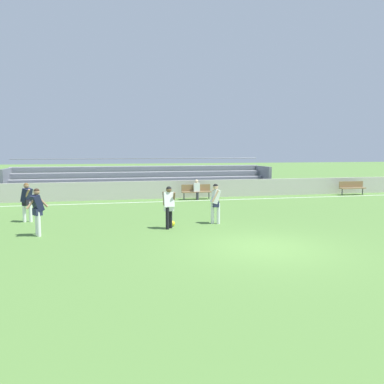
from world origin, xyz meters
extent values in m
plane|color=#517A38|center=(0.00, 0.00, 0.00)|extent=(160.00, 160.00, 0.00)
cube|color=white|center=(0.00, 11.22, 0.00)|extent=(44.00, 0.12, 0.01)
cube|color=#BCB7AD|center=(0.00, 12.73, 0.55)|extent=(48.00, 0.16, 1.10)
cube|color=#B2B2B7|center=(-2.10, 13.73, 0.37)|extent=(17.11, 0.36, 0.08)
cube|color=slate|center=(-2.10, 13.53, 0.19)|extent=(17.11, 0.04, 0.37)
cube|color=#B2B2B7|center=(-2.10, 14.33, 0.74)|extent=(17.11, 0.36, 0.08)
cube|color=slate|center=(-2.10, 14.13, 0.56)|extent=(17.11, 0.04, 0.37)
cube|color=#B2B2B7|center=(-2.10, 14.93, 1.11)|extent=(17.11, 0.36, 0.08)
cube|color=slate|center=(-2.10, 14.73, 0.93)|extent=(17.11, 0.04, 0.37)
cube|color=#B2B2B7|center=(-2.10, 15.53, 1.48)|extent=(17.11, 0.36, 0.08)
cube|color=slate|center=(-2.10, 15.33, 1.30)|extent=(17.11, 0.04, 0.37)
cube|color=#B2B2B7|center=(-2.10, 16.13, 1.85)|extent=(17.11, 0.36, 0.08)
cube|color=slate|center=(-2.10, 15.93, 1.67)|extent=(17.11, 0.04, 0.37)
cube|color=slate|center=(-10.56, 14.93, 0.93)|extent=(0.20, 2.76, 1.85)
cube|color=slate|center=(6.35, 14.93, 0.93)|extent=(0.20, 2.76, 1.85)
cylinder|color=slate|center=(-2.10, 16.38, 2.40)|extent=(17.11, 0.06, 0.06)
cube|color=olive|center=(0.76, 11.80, 0.45)|extent=(1.80, 0.40, 0.06)
cube|color=olive|center=(0.76, 11.98, 0.70)|extent=(1.80, 0.05, 0.40)
cylinder|color=#47474C|center=(-0.02, 11.80, 0.23)|extent=(0.07, 0.07, 0.45)
cylinder|color=#47474C|center=(1.54, 11.80, 0.23)|extent=(0.07, 0.07, 0.45)
cube|color=olive|center=(11.52, 11.80, 0.45)|extent=(1.80, 0.40, 0.06)
cube|color=olive|center=(11.52, 11.98, 0.70)|extent=(1.80, 0.05, 0.40)
cylinder|color=#47474C|center=(10.74, 11.80, 0.23)|extent=(0.07, 0.07, 0.45)
cylinder|color=#47474C|center=(12.30, 11.80, 0.23)|extent=(0.07, 0.07, 0.45)
cylinder|color=#2D2D38|center=(0.76, 11.58, 0.23)|extent=(0.16, 0.16, 0.45)
cube|color=white|center=(0.76, 11.80, 0.74)|extent=(0.36, 0.24, 0.52)
sphere|color=beige|center=(0.76, 11.80, 1.10)|extent=(0.21, 0.21, 0.21)
cylinder|color=black|center=(-2.42, 3.35, 0.41)|extent=(0.13, 0.13, 0.82)
cylinder|color=black|center=(-2.26, 3.55, 0.41)|extent=(0.13, 0.13, 0.82)
cube|color=white|center=(-2.34, 3.45, 0.80)|extent=(0.37, 0.23, 0.24)
cube|color=white|center=(-2.34, 3.45, 1.10)|extent=(0.39, 0.36, 0.60)
cylinder|color=brown|center=(-2.52, 3.52, 1.14)|extent=(0.08, 0.26, 0.51)
cylinder|color=brown|center=(-2.16, 3.37, 1.14)|extent=(0.08, 0.26, 0.51)
sphere|color=brown|center=(-2.34, 3.45, 1.49)|extent=(0.21, 0.21, 0.21)
sphere|color=black|center=(-2.34, 3.45, 1.51)|extent=(0.20, 0.20, 0.20)
cylinder|color=white|center=(-0.24, 3.96, 0.42)|extent=(0.13, 0.13, 0.83)
cylinder|color=white|center=(-0.44, 4.11, 0.42)|extent=(0.13, 0.13, 0.83)
cube|color=#232847|center=(-0.34, 4.03, 0.81)|extent=(0.24, 0.37, 0.24)
cube|color=white|center=(-0.34, 4.03, 1.11)|extent=(0.38, 0.40, 0.60)
cylinder|color=#D6A884|center=(-0.40, 3.85, 1.15)|extent=(0.31, 0.09, 0.50)
cylinder|color=#D6A884|center=(-0.28, 4.22, 1.15)|extent=(0.31, 0.09, 0.50)
sphere|color=#D6A884|center=(-0.34, 4.03, 1.50)|extent=(0.21, 0.21, 0.21)
sphere|color=black|center=(-0.34, 4.03, 1.52)|extent=(0.20, 0.20, 0.20)
cylinder|color=white|center=(-7.69, 6.10, 0.42)|extent=(0.13, 0.13, 0.84)
cylinder|color=white|center=(-7.94, 6.12, 0.42)|extent=(0.13, 0.13, 0.84)
cube|color=black|center=(-7.81, 6.11, 0.82)|extent=(0.37, 0.42, 0.24)
cube|color=#191E38|center=(-7.81, 6.11, 1.12)|extent=(0.49, 0.51, 0.60)
cylinder|color=#A87A5B|center=(-7.78, 5.92, 1.16)|extent=(0.34, 0.24, 0.47)
cylinder|color=#A87A5B|center=(-7.85, 6.30, 1.16)|extent=(0.34, 0.24, 0.47)
sphere|color=#A87A5B|center=(-7.81, 6.11, 1.51)|extent=(0.21, 0.21, 0.21)
sphere|color=brown|center=(-7.81, 6.11, 1.53)|extent=(0.20, 0.20, 0.20)
cylinder|color=white|center=(-7.00, 3.36, 0.43)|extent=(0.13, 0.13, 0.87)
cylinder|color=white|center=(-6.92, 3.13, 0.43)|extent=(0.13, 0.13, 0.87)
cube|color=#232847|center=(-6.96, 3.25, 0.85)|extent=(0.38, 0.42, 0.24)
cube|color=#191E38|center=(-6.96, 3.25, 1.15)|extent=(0.52, 0.52, 0.60)
cylinder|color=#A87A5B|center=(-6.81, 3.37, 1.18)|extent=(0.38, 0.27, 0.44)
cylinder|color=#A87A5B|center=(-7.11, 3.13, 1.18)|extent=(0.38, 0.27, 0.44)
sphere|color=#A87A5B|center=(-6.96, 3.25, 1.53)|extent=(0.21, 0.21, 0.21)
sphere|color=black|center=(-6.96, 3.25, 1.55)|extent=(0.20, 0.20, 0.20)
sphere|color=yellow|center=(-2.15, 3.88, 0.11)|extent=(0.22, 0.22, 0.22)
camera|label=1|loc=(-4.69, -10.64, 2.92)|focal=35.85mm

